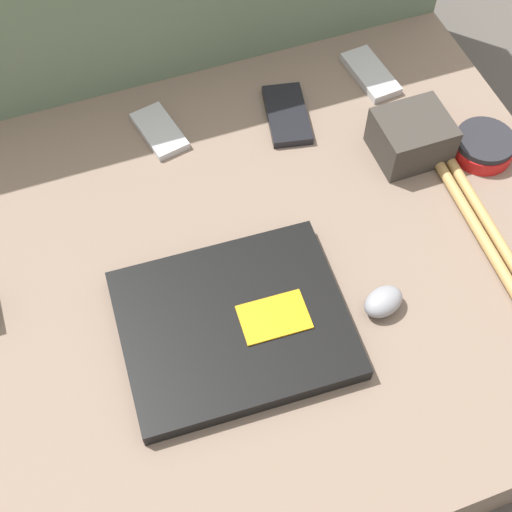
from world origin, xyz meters
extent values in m
plane|color=#4C4742|center=(0.00, 0.00, 0.00)|extent=(8.00, 8.00, 0.00)
cube|color=#7A6656|center=(0.00, 0.00, 0.07)|extent=(0.98, 0.80, 0.14)
cube|color=black|center=(-0.06, -0.09, 0.15)|extent=(0.31, 0.26, 0.03)
cube|color=orange|center=(-0.01, -0.10, 0.17)|extent=(0.09, 0.06, 0.00)
ellipsoid|color=gray|center=(0.14, -0.13, 0.16)|extent=(0.07, 0.05, 0.03)
cylinder|color=red|center=(0.40, 0.07, 0.15)|extent=(0.10, 0.10, 0.02)
cylinder|color=#232328|center=(0.40, 0.07, 0.17)|extent=(0.09, 0.09, 0.01)
cube|color=#B7B7BC|center=(0.31, 0.29, 0.15)|extent=(0.06, 0.12, 0.01)
cube|color=#B7B7BC|center=(-0.06, 0.28, 0.15)|extent=(0.07, 0.11, 0.01)
cube|color=black|center=(0.14, 0.25, 0.15)|extent=(0.09, 0.14, 0.01)
cube|color=#38332D|center=(0.30, 0.11, 0.18)|extent=(0.11, 0.10, 0.07)
cylinder|color=tan|center=(0.32, -0.03, 0.15)|extent=(0.03, 0.37, 0.02)
cylinder|color=tan|center=(0.34, -0.03, 0.15)|extent=(0.03, 0.37, 0.02)
camera|label=1|loc=(-0.18, -0.50, 1.00)|focal=50.00mm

